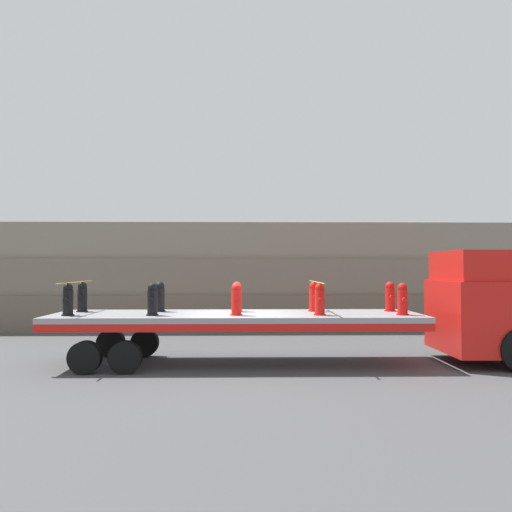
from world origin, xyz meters
The scene contains 16 objects.
ground_plane centered at (0.00, 0.00, 0.00)m, with size 120.00×120.00×0.00m, color #474749.
rock_cliff centered at (0.00, 8.19, 2.25)m, with size 60.00×3.30×4.50m.
truck_cab centered at (6.82, 0.00, 1.56)m, with size 2.28×2.74×3.09m.
flatbed_trailer centered at (-0.53, 0.00, 1.15)m, with size 9.97×2.67×1.38m.
fire_hydrant_black_near_0 centered at (-4.38, -0.57, 1.79)m, with size 0.33×0.47×0.85m.
fire_hydrant_black_far_0 centered at (-4.38, 0.57, 1.79)m, with size 0.33×0.47×0.85m.
fire_hydrant_black_near_1 centered at (-2.19, -0.57, 1.79)m, with size 0.33×0.47×0.85m.
fire_hydrant_black_far_1 centered at (-2.19, 0.57, 1.79)m, with size 0.33×0.47×0.85m.
fire_hydrant_red_near_2 centered at (0.00, -0.57, 1.79)m, with size 0.33×0.47×0.85m.
fire_hydrant_red_far_2 centered at (0.00, 0.57, 1.79)m, with size 0.33×0.47×0.85m.
fire_hydrant_red_near_3 centered at (2.19, -0.57, 1.79)m, with size 0.33×0.47×0.85m.
fire_hydrant_red_far_3 centered at (2.19, 0.57, 1.79)m, with size 0.33×0.47×0.85m.
fire_hydrant_red_near_4 centered at (4.38, -0.57, 1.79)m, with size 0.33×0.47×0.85m.
fire_hydrant_red_far_4 centered at (4.38, 0.57, 1.79)m, with size 0.33×0.47×0.85m.
cargo_strap_rear centered at (-4.38, 0.00, 2.23)m, with size 0.05×2.78×0.01m.
cargo_strap_middle centered at (2.19, 0.00, 2.23)m, with size 0.05×2.78×0.01m.
Camera 1 is at (0.25, -13.65, 2.64)m, focal length 35.00 mm.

